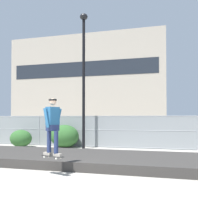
{
  "coord_description": "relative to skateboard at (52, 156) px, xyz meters",
  "views": [
    {
      "loc": [
        3.02,
        -5.69,
        1.74
      ],
      "look_at": [
        0.05,
        5.24,
        2.0
      ],
      "focal_mm": 39.23,
      "sensor_mm": 36.0,
      "label": 1
    }
  ],
  "objects": [
    {
      "name": "ground_plane",
      "position": [
        0.26,
        -1.04,
        -0.58
      ],
      "size": [
        120.0,
        120.0,
        0.0
      ],
      "primitive_type": "plane",
      "color": "#9E998E"
    },
    {
      "name": "gravel_berm",
      "position": [
        0.26,
        2.25,
        -0.42
      ],
      "size": [
        15.21,
        3.38,
        0.32
      ],
      "primitive_type": "cube",
      "color": "#33302D",
      "rests_on": "ground_plane"
    },
    {
      "name": "skateboard",
      "position": [
        0.0,
        0.0,
        0.0
      ],
      "size": [
        0.82,
        0.48,
        0.07
      ],
      "color": "black"
    },
    {
      "name": "skater",
      "position": [
        -0.0,
        0.0,
        1.0
      ],
      "size": [
        0.71,
        0.62,
        1.73
      ],
      "color": "gray",
      "rests_on": "skateboard"
    },
    {
      "name": "chain_fence",
      "position": [
        0.26,
        7.12,
        0.36
      ],
      "size": [
        28.02,
        0.06,
        1.85
      ],
      "color": "gray",
      "rests_on": "ground_plane"
    },
    {
      "name": "street_lamp",
      "position": [
        -1.13,
        6.21,
        4.09
      ],
      "size": [
        0.44,
        0.44,
        7.61
      ],
      "color": "black",
      "rests_on": "ground_plane"
    },
    {
      "name": "parked_car_near",
      "position": [
        -4.5,
        9.46,
        0.26
      ],
      "size": [
        4.49,
        2.13,
        1.66
      ],
      "color": "#B7BABF",
      "rests_on": "ground_plane"
    },
    {
      "name": "parked_car_mid",
      "position": [
        1.03,
        9.54,
        0.26
      ],
      "size": [
        4.41,
        1.96,
        1.66
      ],
      "color": "#566B4C",
      "rests_on": "ground_plane"
    },
    {
      "name": "library_building",
      "position": [
        -10.28,
        37.69,
        7.45
      ],
      "size": [
        27.47,
        11.14,
        16.06
      ],
      "color": "#9E9384",
      "rests_on": "ground_plane"
    },
    {
      "name": "shrub_center",
      "position": [
        -4.97,
        5.99,
        -0.06
      ],
      "size": [
        1.32,
        1.08,
        1.02
      ],
      "color": "#2D5B28",
      "rests_on": "ground_plane"
    },
    {
      "name": "shrub_right",
      "position": [
        -2.41,
        6.5,
        0.08
      ],
      "size": [
        1.71,
        1.4,
        1.32
      ],
      "color": "#2D5B28",
      "rests_on": "ground_plane"
    }
  ]
}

